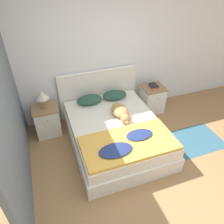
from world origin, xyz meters
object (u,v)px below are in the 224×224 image
object	(u,v)px
bed	(116,133)
nightstand_left	(47,120)
nightstand_right	(152,99)
table_lamp	(42,95)
dog	(121,112)
pillow_right	(115,95)
book_stack	(154,86)
pillow_left	(89,100)

from	to	relation	value
bed	nightstand_left	world-z (taller)	nightstand_left
nightstand_right	table_lamp	bearing A→B (deg)	179.63
bed	dog	bearing A→B (deg)	45.48
pillow_right	table_lamp	bearing A→B (deg)	-178.64
pillow_right	dog	size ratio (longest dim) A/B	0.73
nightstand_left	nightstand_right	world-z (taller)	same
book_stack	pillow_right	bearing A→B (deg)	176.42
nightstand_right	pillow_right	bearing A→B (deg)	176.83
bed	nightstand_right	distance (m)	1.34
nightstand_left	dog	size ratio (longest dim) A/B	0.88
nightstand_left	table_lamp	bearing A→B (deg)	90.00
nightstand_right	book_stack	distance (m)	0.32
dog	nightstand_left	bearing A→B (deg)	155.95
nightstand_right	bed	bearing A→B (deg)	-147.02
pillow_left	book_stack	xyz separation A→B (m)	(1.38, -0.05, 0.08)
nightstand_left	table_lamp	xyz separation A→B (m)	(0.00, 0.01, 0.54)
bed	table_lamp	distance (m)	1.47
pillow_right	book_stack	distance (m)	0.86
bed	nightstand_left	distance (m)	1.34
nightstand_left	bed	bearing A→B (deg)	-32.98
nightstand_right	dog	size ratio (longest dim) A/B	0.88
bed	book_stack	xyz separation A→B (m)	(1.12, 0.72, 0.39)
pillow_left	book_stack	size ratio (longest dim) A/B	2.19
bed	dog	xyz separation A→B (m)	(0.16, 0.16, 0.33)
nightstand_left	book_stack	xyz separation A→B (m)	(2.24, -0.01, 0.32)
dog	nightstand_right	bearing A→B (deg)	30.53
table_lamp	pillow_right	bearing A→B (deg)	1.36
pillow_left	dog	size ratio (longest dim) A/B	0.73
nightstand_left	pillow_right	bearing A→B (deg)	1.96
pillow_right	table_lamp	world-z (taller)	table_lamp
book_stack	dog	bearing A→B (deg)	-149.62
nightstand_right	table_lamp	size ratio (longest dim) A/B	1.79
pillow_right	dog	xyz separation A→B (m)	(-0.11, -0.62, 0.02)
pillow_left	book_stack	world-z (taller)	book_stack
bed	nightstand_left	bearing A→B (deg)	147.02
nightstand_right	pillow_left	world-z (taller)	pillow_left
pillow_right	table_lamp	xyz separation A→B (m)	(-1.38, -0.03, 0.29)
pillow_right	table_lamp	distance (m)	1.42
nightstand_left	dog	bearing A→B (deg)	-24.05
table_lamp	bed	bearing A→B (deg)	-33.51
nightstand_left	pillow_right	world-z (taller)	pillow_right
pillow_left	dog	xyz separation A→B (m)	(0.42, -0.62, 0.02)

